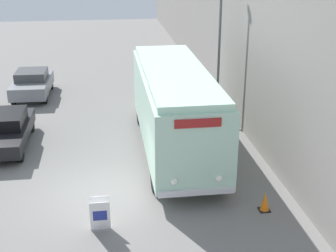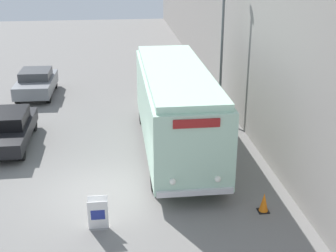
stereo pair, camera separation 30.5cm
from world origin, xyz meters
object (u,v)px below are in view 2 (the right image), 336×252
Objects in this scene: vintage_bus at (176,106)px; streetlamp at (223,27)px; parked_car_mid at (36,83)px; traffic_cone at (264,203)px; parked_car_near at (10,128)px; sign_board at (98,214)px.

vintage_bus is 4.97m from streetlamp.
streetlamp reaches higher than parked_car_mid.
parked_car_near is at bearing 144.63° from traffic_cone.
parked_car_mid reaches higher than sign_board.
traffic_cone is (9.21, -6.54, -0.43)m from parked_car_near.
vintage_bus reaches higher than traffic_cone.
streetlamp reaches higher than traffic_cone.
vintage_bus is 7.24m from parked_car_near.
vintage_bus reaches higher than parked_car_near.
parked_car_near is at bearing 168.75° from vintage_bus.
streetlamp is at bearing -27.10° from parked_car_mid.
parked_car_near is (-7.00, 1.39, -1.23)m from vintage_bus.
parked_car_mid is 6.24× the size of traffic_cone.
traffic_cone is (9.09, -13.62, -0.44)m from parked_car_mid.
vintage_bus is 10.99m from parked_car_mid.
parked_car_mid is (-6.88, 8.48, -1.22)m from vintage_bus.
streetlamp is at bearing 52.05° from vintage_bus.
parked_car_mid is (-9.50, 5.13, -3.80)m from streetlamp.
parked_car_mid is 16.38m from traffic_cone.
traffic_cone is at bearing -35.17° from parked_car_near.
streetlamp reaches higher than vintage_bus.
parked_car_mid is at bearing 123.72° from traffic_cone.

